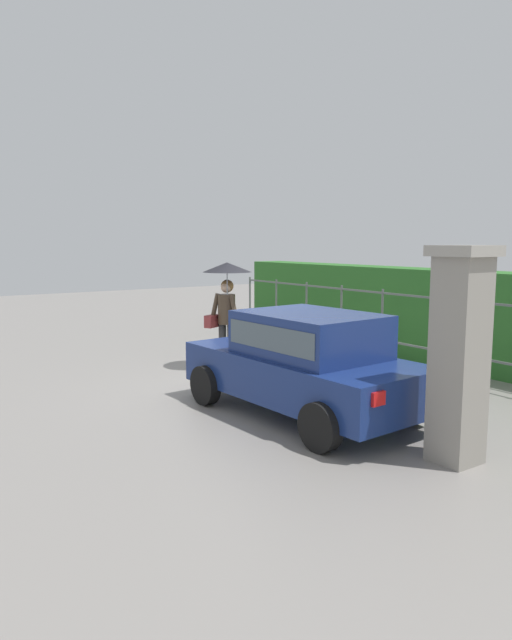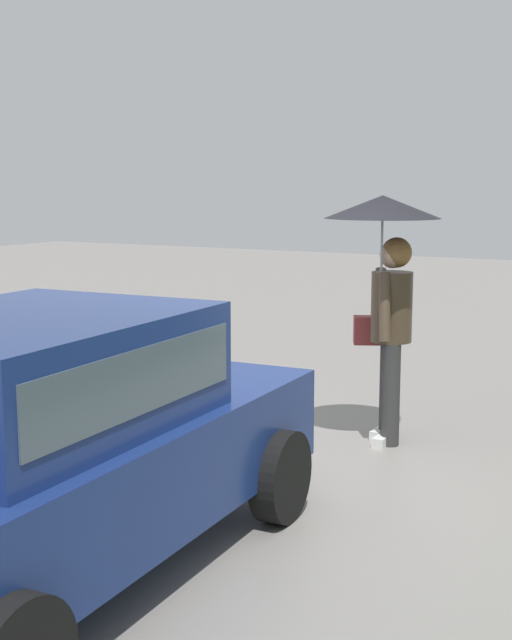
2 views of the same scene
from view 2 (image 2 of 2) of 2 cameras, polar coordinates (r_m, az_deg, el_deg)
ground_plane at (r=6.35m, az=0.41°, el=-10.91°), size 40.00×40.00×0.00m
car at (r=4.88m, az=-14.03°, el=-7.41°), size 3.82×2.03×1.48m
pedestrian at (r=7.17m, az=8.53°, el=3.55°), size 0.94×0.94×2.06m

